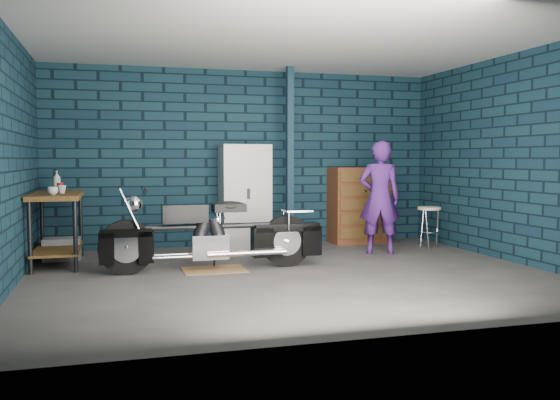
% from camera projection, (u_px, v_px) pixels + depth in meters
% --- Properties ---
extents(ground, '(6.00, 6.00, 0.00)m').
position_uv_depth(ground, '(293.00, 275.00, 6.87)').
color(ground, '#524E4C').
rests_on(ground, ground).
extents(room_walls, '(6.02, 5.01, 2.71)m').
position_uv_depth(room_walls, '(280.00, 113.00, 7.27)').
color(room_walls, '#0F2533').
rests_on(room_walls, ground).
extents(support_post, '(0.10, 0.10, 2.70)m').
position_uv_depth(support_post, '(290.00, 158.00, 8.80)').
color(support_post, '#112736').
rests_on(support_post, ground).
extents(workbench, '(0.60, 1.40, 0.91)m').
position_uv_depth(workbench, '(57.00, 229.00, 7.51)').
color(workbench, brown).
rests_on(workbench, ground).
extents(drip_mat, '(0.75, 0.57, 0.01)m').
position_uv_depth(drip_mat, '(214.00, 270.00, 7.16)').
color(drip_mat, '#956441').
rests_on(drip_mat, ground).
extents(motorcycle, '(2.29, 0.63, 1.01)m').
position_uv_depth(motorcycle, '(214.00, 229.00, 7.12)').
color(motorcycle, black).
rests_on(motorcycle, ground).
extents(person, '(0.67, 0.55, 1.59)m').
position_uv_depth(person, '(380.00, 198.00, 8.34)').
color(person, '#4A1E73').
rests_on(person, ground).
extents(storage_bin, '(0.47, 0.34, 0.29)m').
position_uv_depth(storage_bin, '(62.00, 249.00, 7.86)').
color(storage_bin, gray).
rests_on(storage_bin, ground).
extents(locker, '(0.73, 0.52, 1.56)m').
position_uv_depth(locker, '(245.00, 196.00, 8.94)').
color(locker, beige).
rests_on(locker, ground).
extents(tool_chest, '(0.91, 0.50, 1.21)m').
position_uv_depth(tool_chest, '(359.00, 205.00, 9.46)').
color(tool_chest, brown).
rests_on(tool_chest, ground).
extents(shop_stool, '(0.40, 0.40, 0.63)m').
position_uv_depth(shop_stool, '(429.00, 228.00, 8.87)').
color(shop_stool, beige).
rests_on(shop_stool, ground).
extents(cup_a, '(0.14, 0.14, 0.10)m').
position_uv_depth(cup_a, '(53.00, 191.00, 7.12)').
color(cup_a, beige).
rests_on(cup_a, workbench).
extents(cup_b, '(0.13, 0.13, 0.10)m').
position_uv_depth(cup_b, '(62.00, 189.00, 7.40)').
color(cup_b, beige).
rests_on(cup_b, workbench).
extents(mug_red, '(0.11, 0.11, 0.12)m').
position_uv_depth(mug_red, '(60.00, 188.00, 7.67)').
color(mug_red, maroon).
rests_on(mug_red, workbench).
extents(bottle, '(0.12, 0.12, 0.27)m').
position_uv_depth(bottle, '(57.00, 181.00, 7.95)').
color(bottle, gray).
rests_on(bottle, workbench).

